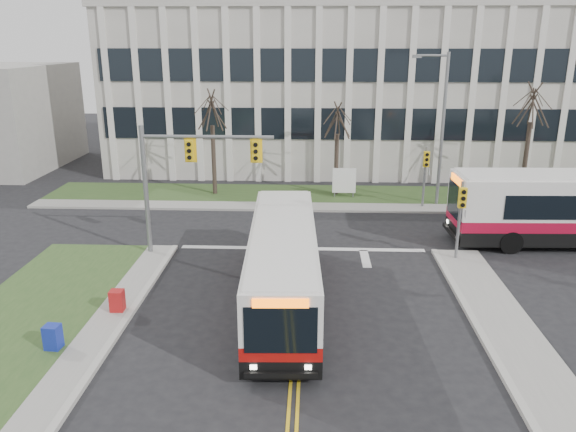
{
  "coord_description": "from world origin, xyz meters",
  "views": [
    {
      "loc": [
        0.45,
        -17.75,
        9.89
      ],
      "look_at": [
        -0.66,
        7.22,
        2.0
      ],
      "focal_mm": 35.0,
      "sensor_mm": 36.0,
      "label": 1
    }
  ],
  "objects_px": {
    "bus_main": "(283,267)",
    "directory_sign": "(344,181)",
    "newspaper_box_blue": "(53,338)",
    "newspaper_box_red": "(117,302)",
    "streetlight": "(440,122)"
  },
  "relations": [
    {
      "from": "directory_sign",
      "to": "newspaper_box_blue",
      "type": "distance_m",
      "value": 21.92
    },
    {
      "from": "streetlight",
      "to": "bus_main",
      "type": "height_order",
      "value": "streetlight"
    },
    {
      "from": "bus_main",
      "to": "newspaper_box_blue",
      "type": "distance_m",
      "value": 8.43
    },
    {
      "from": "bus_main",
      "to": "newspaper_box_red",
      "type": "relative_size",
      "value": 11.92
    },
    {
      "from": "bus_main",
      "to": "directory_sign",
      "type": "bearing_deg",
      "value": 76.1
    },
    {
      "from": "newspaper_box_blue",
      "to": "newspaper_box_red",
      "type": "bearing_deg",
      "value": 70.56
    },
    {
      "from": "streetlight",
      "to": "newspaper_box_red",
      "type": "distance_m",
      "value": 21.74
    },
    {
      "from": "directory_sign",
      "to": "newspaper_box_red",
      "type": "relative_size",
      "value": 2.11
    },
    {
      "from": "bus_main",
      "to": "newspaper_box_red",
      "type": "height_order",
      "value": "bus_main"
    },
    {
      "from": "streetlight",
      "to": "newspaper_box_red",
      "type": "bearing_deg",
      "value": -134.33
    },
    {
      "from": "streetlight",
      "to": "directory_sign",
      "type": "xyz_separation_m",
      "value": [
        -5.53,
        1.3,
        -4.02
      ]
    },
    {
      "from": "directory_sign",
      "to": "newspaper_box_red",
      "type": "height_order",
      "value": "directory_sign"
    },
    {
      "from": "directory_sign",
      "to": "newspaper_box_red",
      "type": "distance_m",
      "value": 18.94
    },
    {
      "from": "directory_sign",
      "to": "newspaper_box_blue",
      "type": "height_order",
      "value": "directory_sign"
    },
    {
      "from": "directory_sign",
      "to": "newspaper_box_blue",
      "type": "bearing_deg",
      "value": -118.72
    }
  ]
}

